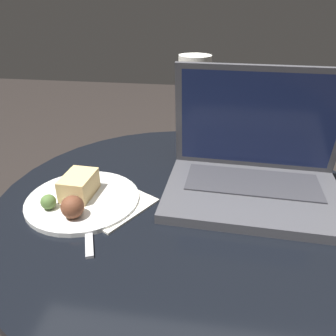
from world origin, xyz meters
The scene contains 6 objects.
table centered at (0.00, 0.00, 0.36)m, with size 0.72×0.72×0.50m.
napkin centered at (-0.16, -0.02, 0.50)m, with size 0.23×0.20×0.00m.
laptop centered at (0.13, 0.05, 0.55)m, with size 0.34×0.24×0.24m.
beer_glass centered at (-0.01, 0.21, 0.61)m, with size 0.07×0.07×0.23m.
snack_plate centered at (-0.19, -0.04, 0.51)m, with size 0.21×0.21×0.05m.
fork centered at (-0.16, -0.09, 0.50)m, with size 0.08×0.16×0.01m.
Camera 1 is at (0.05, -0.53, 0.84)m, focal length 35.00 mm.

